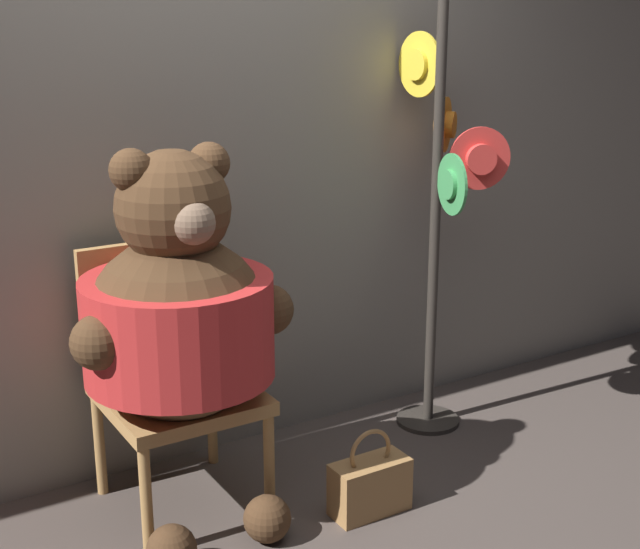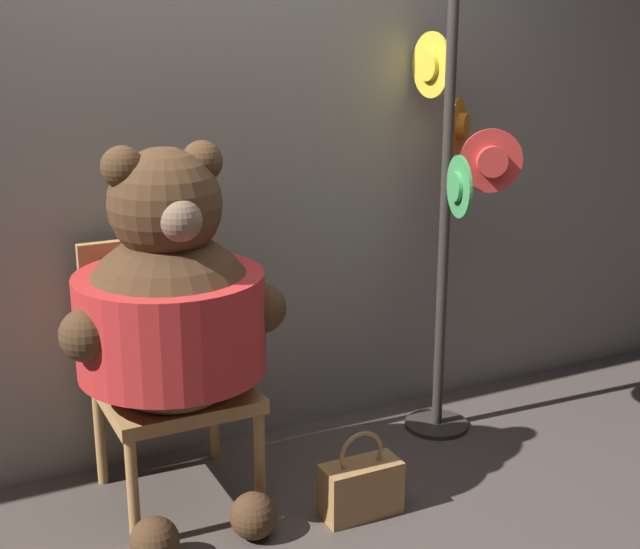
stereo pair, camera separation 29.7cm
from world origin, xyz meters
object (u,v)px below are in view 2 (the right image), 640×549
Objects in this scene: hat_display_rack at (453,201)px; handbag_on_ground at (361,487)px; chair at (166,364)px; teddy_bear at (171,311)px.

hat_display_rack is 5.60× the size of handbag_on_ground.
handbag_on_ground is (-0.68, -0.48, -0.90)m from hat_display_rack.
chair is 0.85m from handbag_on_ground.
hat_display_rack is at bearing -0.66° from chair.
teddy_bear is at bearing -97.24° from chair.
hat_display_rack is (1.24, -0.01, 0.50)m from chair.
hat_display_rack is at bearing 7.50° from teddy_bear.
teddy_bear reaches higher than handbag_on_ground.
teddy_bear is at bearing -172.50° from hat_display_rack.
teddy_bear is 0.94m from handbag_on_ground.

